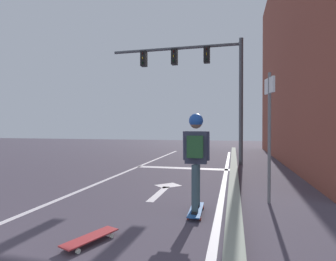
{
  "coord_description": "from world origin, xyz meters",
  "views": [
    {
      "loc": [
        3.23,
        -0.18,
        1.46
      ],
      "look_at": [
        1.61,
        6.43,
        1.38
      ],
      "focal_mm": 28.69,
      "sensor_mm": 36.0,
      "label": 1
    }
  ],
  "objects_px": {
    "skater": "(196,149)",
    "spare_skateboard": "(90,238)",
    "skateboard": "(196,210)",
    "traffic_signal_mast": "(199,71)",
    "street_sign_post": "(269,119)"
  },
  "relations": [
    {
      "from": "traffic_signal_mast",
      "to": "street_sign_post",
      "type": "xyz_separation_m",
      "value": [
        2.05,
        -5.46,
        -2.12
      ]
    },
    {
      "from": "skater",
      "to": "spare_skateboard",
      "type": "height_order",
      "value": "skater"
    },
    {
      "from": "skater",
      "to": "street_sign_post",
      "type": "xyz_separation_m",
      "value": [
        1.28,
        1.0,
        0.53
      ]
    },
    {
      "from": "skateboard",
      "to": "street_sign_post",
      "type": "distance_m",
      "value": 2.25
    },
    {
      "from": "spare_skateboard",
      "to": "traffic_signal_mast",
      "type": "relative_size",
      "value": 0.15
    },
    {
      "from": "skater",
      "to": "skateboard",
      "type": "bearing_deg",
      "value": 92.14
    },
    {
      "from": "traffic_signal_mast",
      "to": "street_sign_post",
      "type": "height_order",
      "value": "traffic_signal_mast"
    },
    {
      "from": "street_sign_post",
      "to": "spare_skateboard",
      "type": "bearing_deg",
      "value": -134.75
    },
    {
      "from": "spare_skateboard",
      "to": "street_sign_post",
      "type": "bearing_deg",
      "value": 45.25
    },
    {
      "from": "skater",
      "to": "street_sign_post",
      "type": "distance_m",
      "value": 1.71
    },
    {
      "from": "street_sign_post",
      "to": "skateboard",
      "type": "bearing_deg",
      "value": -142.5
    },
    {
      "from": "spare_skateboard",
      "to": "traffic_signal_mast",
      "type": "xyz_separation_m",
      "value": [
        0.37,
        7.9,
        3.68
      ]
    },
    {
      "from": "skateboard",
      "to": "traffic_signal_mast",
      "type": "xyz_separation_m",
      "value": [
        -0.77,
        6.45,
        3.68
      ]
    },
    {
      "from": "street_sign_post",
      "to": "traffic_signal_mast",
      "type": "bearing_deg",
      "value": 110.62
    },
    {
      "from": "traffic_signal_mast",
      "to": "spare_skateboard",
      "type": "bearing_deg",
      "value": -92.66
    }
  ]
}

